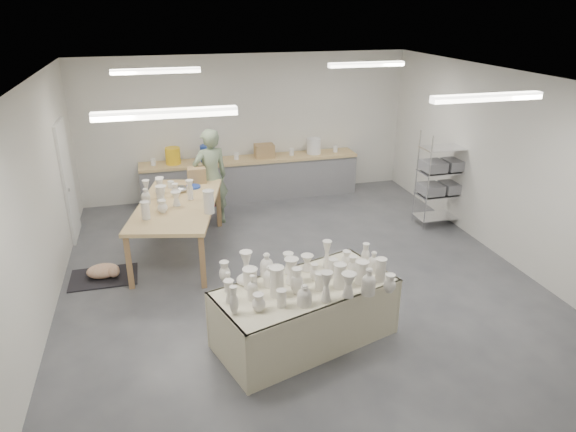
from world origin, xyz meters
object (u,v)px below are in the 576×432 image
object	(u,v)px
work_table	(177,201)
red_stool	(211,204)
drying_table	(305,310)
potter	(211,178)

from	to	relation	value
work_table	red_stool	distance (m)	1.61
work_table	red_stool	size ratio (longest dim) A/B	6.48
work_table	drying_table	bearing A→B (deg)	-52.03
drying_table	red_stool	world-z (taller)	drying_table
drying_table	work_table	bearing A→B (deg)	96.97
work_table	potter	xyz separation A→B (m)	(0.69, 1.05, 0.01)
drying_table	red_stool	bearing A→B (deg)	81.24
potter	red_stool	size ratio (longest dim) A/B	4.53
drying_table	potter	world-z (taller)	potter
work_table	potter	size ratio (longest dim) A/B	1.43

